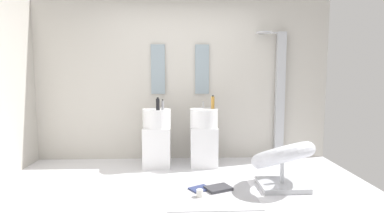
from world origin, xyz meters
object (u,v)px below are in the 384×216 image
lounge_chair (283,159)px  magazine_navy (200,189)px  pedestal_sink_left (157,137)px  soap_bottle_amber (213,102)px  shower_column (279,93)px  pedestal_sink_right (204,137)px  coffee_mug (200,193)px  soap_bottle_grey (163,105)px  magazine_charcoal (218,188)px  soap_bottle_black (158,104)px

lounge_chair → magazine_navy: (-1.01, -0.06, -0.33)m
pedestal_sink_left → soap_bottle_amber: size_ratio=4.85×
shower_column → soap_bottle_amber: size_ratio=10.26×
pedestal_sink_left → lounge_chair: pedestal_sink_left is taller
pedestal_sink_right → magazine_navy: 1.10m
lounge_chair → coffee_mug: size_ratio=12.94×
coffee_mug → soap_bottle_grey: (-0.47, 1.11, 0.89)m
lounge_chair → soap_bottle_amber: soap_bottle_amber is taller
lounge_chair → magazine_charcoal: lounge_chair is taller
pedestal_sink_right → magazine_charcoal: pedestal_sink_right is taller
pedestal_sink_right → coffee_mug: pedestal_sink_right is taller
pedestal_sink_left → pedestal_sink_right: (0.70, 0.00, 0.00)m
pedestal_sink_right → lounge_chair: pedestal_sink_right is taller
shower_column → soap_bottle_amber: 1.16m
magazine_charcoal → soap_bottle_grey: soap_bottle_grey is taller
shower_column → pedestal_sink_right: bearing=-164.3°
pedestal_sink_right → soap_bottle_black: size_ratio=5.25×
coffee_mug → shower_column: bearing=48.7°
pedestal_sink_right → soap_bottle_black: bearing=-167.8°
magazine_navy → soap_bottle_amber: 1.43m
shower_column → magazine_charcoal: shower_column is taller
pedestal_sink_left → soap_bottle_black: soap_bottle_black is taller
magazine_navy → pedestal_sink_right: bearing=51.8°
soap_bottle_black → coffee_mug: bearing=-63.6°
pedestal_sink_left → magazine_navy: pedestal_sink_left is taller
magazine_navy → soap_bottle_amber: (0.26, 1.04, 0.94)m
shower_column → coffee_mug: bearing=-131.3°
lounge_chair → coffee_mug: bearing=-164.8°
soap_bottle_amber → soap_bottle_black: size_ratio=1.08×
pedestal_sink_right → lounge_chair: bearing=-46.8°
magazine_charcoal → coffee_mug: size_ratio=3.53×
magazine_charcoal → soap_bottle_amber: 1.41m
lounge_chair → soap_bottle_grey: 1.81m
coffee_mug → magazine_navy: bearing=85.3°
soap_bottle_amber → coffee_mug: bearing=-102.3°
soap_bottle_grey → shower_column: bearing=14.2°
coffee_mug → soap_bottle_black: soap_bottle_black is taller
shower_column → magazine_charcoal: 2.08m
soap_bottle_grey → soap_bottle_black: size_ratio=0.83×
soap_bottle_grey → magazine_charcoal: bearing=-52.2°
shower_column → soap_bottle_black: size_ratio=11.11×
pedestal_sink_right → soap_bottle_grey: 0.79m
pedestal_sink_right → soap_bottle_amber: 0.54m
lounge_chair → soap_bottle_black: size_ratio=5.83×
magazine_navy → soap_bottle_grey: soap_bottle_grey is taller
magazine_charcoal → soap_bottle_grey: (-0.70, 0.91, 0.91)m
soap_bottle_grey → soap_bottle_amber: soap_bottle_amber is taller
pedestal_sink_left → shower_column: (1.95, 0.35, 0.64)m
shower_column → lounge_chair: (-0.36, -1.30, -0.73)m
magazine_navy → coffee_mug: coffee_mug is taller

